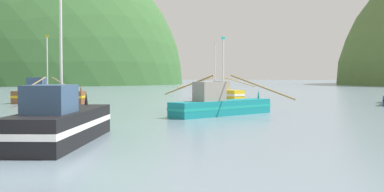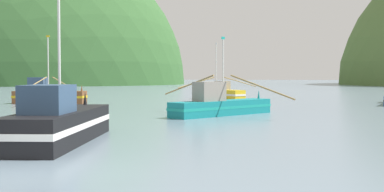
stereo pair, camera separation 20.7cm
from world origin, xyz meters
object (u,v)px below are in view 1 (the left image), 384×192
(fishing_boat_teal, at_px, (220,105))
(fishing_boat_black, at_px, (61,123))
(fishing_boat_yellow, at_px, (219,93))
(fishing_boat_brown, at_px, (47,95))

(fishing_boat_teal, distance_m, fishing_boat_black, 17.47)
(fishing_boat_teal, distance_m, fishing_boat_yellow, 23.86)
(fishing_boat_brown, xyz_separation_m, fishing_boat_teal, (19.88, -12.21, -0.11))
(fishing_boat_brown, relative_size, fishing_boat_yellow, 1.42)
(fishing_boat_teal, bearing_deg, fishing_boat_brown, 95.10)
(fishing_boat_brown, relative_size, fishing_boat_black, 1.31)
(fishing_boat_brown, relative_size, fishing_boat_teal, 1.19)
(fishing_boat_yellow, bearing_deg, fishing_boat_black, 130.39)
(fishing_boat_teal, relative_size, fishing_boat_yellow, 1.19)
(fishing_boat_brown, bearing_deg, fishing_boat_yellow, 28.61)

